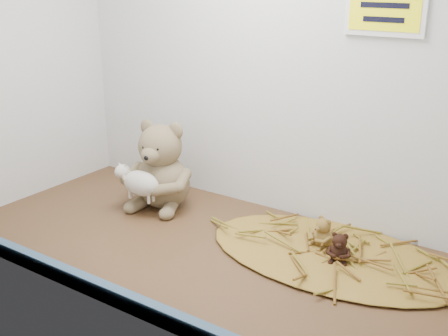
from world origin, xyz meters
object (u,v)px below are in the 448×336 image
Objects in this scene: mini_teddy_tan at (323,231)px; main_teddy at (162,164)px; toy_lamb at (141,183)px; mini_teddy_brown at (339,246)px.

main_teddy is at bearing -153.73° from mini_teddy_tan.
toy_lamb is 54.72cm from mini_teddy_brown.
mini_teddy_brown is at bearing -16.03° from main_teddy.
toy_lamb reaches higher than mini_teddy_brown.
mini_teddy_tan is at bearing -11.31° from main_teddy.
mini_teddy_tan is (48.41, 0.48, -7.25)cm from main_teddy.
main_teddy is at bearing 158.97° from mini_teddy_brown.
toy_lamb is 2.13× the size of mini_teddy_brown.
main_teddy reaches higher than mini_teddy_tan.
main_teddy is 48.95cm from mini_teddy_tan.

